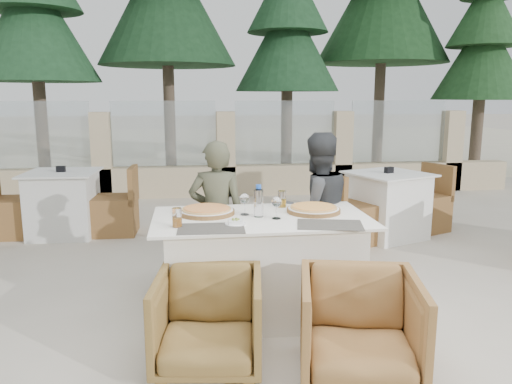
{
  "coord_description": "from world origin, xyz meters",
  "views": [
    {
      "loc": [
        -0.6,
        -3.47,
        1.65
      ],
      "look_at": [
        -0.08,
        0.39,
        0.9
      ],
      "focal_mm": 35.0,
      "sensor_mm": 36.0,
      "label": 1
    }
  ],
  "objects": [
    {
      "name": "ground",
      "position": [
        0.0,
        0.0,
        0.0
      ],
      "size": [
        80.0,
        80.0,
        0.0
      ],
      "primitive_type": "plane",
      "color": "beige",
      "rests_on": "ground"
    },
    {
      "name": "sand_patch",
      "position": [
        0.0,
        14.0,
        0.01
      ],
      "size": [
        30.0,
        16.0,
        0.01
      ],
      "primitive_type": "cube",
      "color": "beige",
      "rests_on": "ground"
    },
    {
      "name": "perimeter_wall_far",
      "position": [
        0.0,
        4.8,
        0.8
      ],
      "size": [
        10.0,
        0.34,
        1.6
      ],
      "primitive_type": null,
      "color": "#CBB78F",
      "rests_on": "ground"
    },
    {
      "name": "pine_far_left",
      "position": [
        -3.5,
        7.0,
        2.75
      ],
      "size": [
        2.42,
        2.42,
        5.5
      ],
      "primitive_type": "cone",
      "color": "#1F4928",
      "rests_on": "ground"
    },
    {
      "name": "pine_mid_left",
      "position": [
        -1.0,
        7.5,
        3.25
      ],
      "size": [
        2.86,
        2.86,
        6.5
      ],
      "primitive_type": "cone",
      "color": "#1A3E20",
      "rests_on": "ground"
    },
    {
      "name": "pine_centre",
      "position": [
        1.5,
        7.2,
        2.5
      ],
      "size": [
        2.2,
        2.2,
        5.0
      ],
      "primitive_type": "cone",
      "color": "#1D4525",
      "rests_on": "ground"
    },
    {
      "name": "pine_mid_right",
      "position": [
        3.8,
        7.8,
        3.4
      ],
      "size": [
        2.99,
        2.99,
        6.8
      ],
      "primitive_type": "cone",
      "color": "#1B411E",
      "rests_on": "ground"
    },
    {
      "name": "pine_far_right",
      "position": [
        5.5,
        6.5,
        2.25
      ],
      "size": [
        1.98,
        1.98,
        4.5
      ],
      "primitive_type": "cone",
      "color": "#214B23",
      "rests_on": "ground"
    },
    {
      "name": "dining_table",
      "position": [
        -0.08,
        0.09,
        0.39
      ],
      "size": [
        1.6,
        0.9,
        0.77
      ],
      "primitive_type": null,
      "color": "white",
      "rests_on": "ground"
    },
    {
      "name": "placemat_near_left",
      "position": [
        -0.47,
        -0.2,
        0.77
      ],
      "size": [
        0.46,
        0.32,
        0.0
      ],
      "primitive_type": "cube",
      "rotation": [
        0.0,
        0.0,
        -0.04
      ],
      "color": "#4E4A43",
      "rests_on": "dining_table"
    },
    {
      "name": "placemat_near_right",
      "position": [
        0.35,
        -0.22,
        0.77
      ],
      "size": [
        0.5,
        0.39,
        0.0
      ],
      "primitive_type": "cube",
      "rotation": [
        0.0,
        0.0,
        -0.22
      ],
      "color": "#4F4C44",
      "rests_on": "dining_table"
    },
    {
      "name": "pizza_left",
      "position": [
        -0.48,
        0.23,
        0.8
      ],
      "size": [
        0.49,
        0.49,
        0.06
      ],
      "primitive_type": "cylinder",
      "rotation": [
        0.0,
        0.0,
        0.16
      ],
      "color": "#DF581E",
      "rests_on": "dining_table"
    },
    {
      "name": "pizza_right",
      "position": [
        0.34,
        0.18,
        0.8
      ],
      "size": [
        0.54,
        0.54,
        0.05
      ],
      "primitive_type": "cylinder",
      "rotation": [
        0.0,
        0.0,
        0.42
      ],
      "color": "orange",
      "rests_on": "dining_table"
    },
    {
      "name": "water_bottle",
      "position": [
        -0.1,
        0.09,
        0.89
      ],
      "size": [
        0.07,
        0.07,
        0.24
      ],
      "primitive_type": "cylinder",
      "rotation": [
        0.0,
        0.0,
        0.01
      ],
      "color": "#AACAE0",
      "rests_on": "dining_table"
    },
    {
      "name": "wine_glass_centre",
      "position": [
        -0.2,
        0.16,
        0.86
      ],
      "size": [
        0.09,
        0.09,
        0.18
      ],
      "primitive_type": null,
      "rotation": [
        0.0,
        0.0,
        -0.13
      ],
      "color": "white",
      "rests_on": "dining_table"
    },
    {
      "name": "wine_glass_near",
      "position": [
        0.02,
        0.01,
        0.86
      ],
      "size": [
        0.09,
        0.09,
        0.18
      ],
      "primitive_type": null,
      "rotation": [
        0.0,
        0.0,
        0.28
      ],
      "color": "silver",
      "rests_on": "dining_table"
    },
    {
      "name": "beer_glass_left",
      "position": [
        -0.7,
        -0.13,
        0.84
      ],
      "size": [
        0.07,
        0.07,
        0.13
      ],
      "primitive_type": "cylinder",
      "rotation": [
        0.0,
        0.0,
        -0.06
      ],
      "color": "orange",
      "rests_on": "dining_table"
    },
    {
      "name": "beer_glass_right",
      "position": [
        0.13,
        0.39,
        0.84
      ],
      "size": [
        0.08,
        0.08,
        0.13
      ],
      "primitive_type": "cylinder",
      "rotation": [
        0.0,
        0.0,
        -0.26
      ],
      "color": "gold",
      "rests_on": "dining_table"
    },
    {
      "name": "olive_dish",
      "position": [
        -0.29,
        -0.11,
        0.79
      ],
      "size": [
        0.14,
        0.14,
        0.04
      ],
      "primitive_type": null,
      "rotation": [
        0.0,
        0.0,
        -0.36
      ],
      "color": "white",
      "rests_on": "dining_table"
    },
    {
      "name": "armchair_far_left",
      "position": [
        -0.46,
        0.73,
        0.28
      ],
      "size": [
        0.77,
        0.78,
        0.55
      ],
      "primitive_type": "imported",
      "rotation": [
        0.0,
        0.0,
        3.51
      ],
      "color": "olive",
      "rests_on": "ground"
    },
    {
      "name": "armchair_far_right",
      "position": [
        0.4,
        0.91,
        0.32
      ],
      "size": [
        0.85,
        0.86,
        0.64
      ],
      "primitive_type": "imported",
      "rotation": [
        0.0,
        0.0,
        3.4
      ],
      "color": "brown",
      "rests_on": "ground"
    },
    {
      "name": "armchair_near_left",
      "position": [
        -0.51,
        -0.63,
        0.3
      ],
      "size": [
        0.72,
        0.74,
        0.6
      ],
      "primitive_type": "imported",
      "rotation": [
        0.0,
        0.0,
        -0.13
      ],
      "color": "olive",
      "rests_on": "ground"
    },
    {
      "name": "armchair_near_right",
      "position": [
        0.36,
        -0.87,
        0.32
      ],
      "size": [
        0.82,
        0.83,
        0.64
      ],
      "primitive_type": "imported",
      "rotation": [
        0.0,
        0.0,
        -0.22
      ],
      "color": "olive",
      "rests_on": "ground"
    },
    {
      "name": "diner_left",
      "position": [
        -0.39,
        0.64,
        0.65
      ],
      "size": [
        0.51,
        0.37,
        1.3
      ],
      "primitive_type": "imported",
      "rotation": [
        0.0,
        0.0,
        3.01
      ],
      "color": "#4B4C37",
      "rests_on": "ground"
    },
    {
      "name": "diner_right",
      "position": [
        0.47,
        0.61,
        0.68
      ],
      "size": [
        0.77,
        0.66,
        1.35
      ],
      "primitive_type": "imported",
      "rotation": [
        0.0,
        0.0,
        3.4
      ],
      "color": "#393B3E",
      "rests_on": "ground"
    },
    {
      "name": "bg_table_a",
      "position": [
        -2.11,
        2.61,
        0.39
      ],
      "size": [
        1.67,
        0.88,
        0.77
      ],
      "primitive_type": null,
      "rotation": [
        0.0,
        0.0,
        -0.04
      ],
      "color": "silver",
      "rests_on": "ground"
    },
    {
      "name": "bg_table_b",
      "position": [
        1.7,
        2.01,
        0.39
      ],
      "size": [
        1.83,
        1.37,
        0.77
      ],
      "primitive_type": null,
      "rotation": [
        0.0,
        0.0,
        0.38
      ],
      "color": "white",
      "rests_on": "ground"
    }
  ]
}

